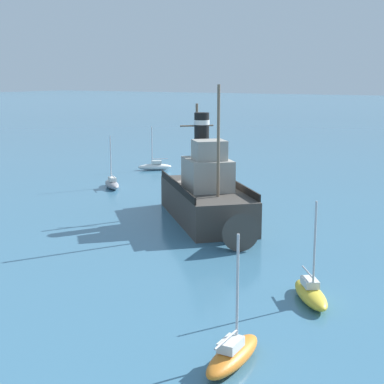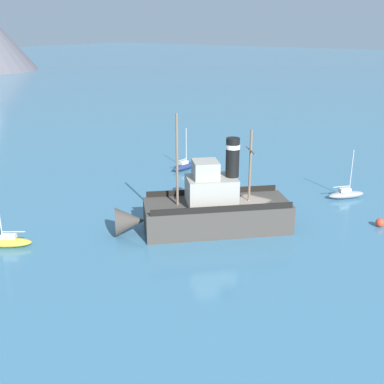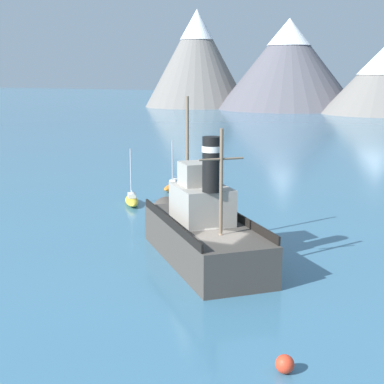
# 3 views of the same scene
# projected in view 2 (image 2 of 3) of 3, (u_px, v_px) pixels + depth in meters

# --- Properties ---
(ground_plane) EXTENTS (600.00, 600.00, 0.00)m
(ground_plane) POSITION_uv_depth(u_px,v_px,m) (250.00, 227.00, 40.85)
(ground_plane) COLOR teal
(old_tugboat) EXTENTS (12.54, 12.60, 9.90)m
(old_tugboat) POSITION_uv_depth(u_px,v_px,m) (210.00, 209.00, 39.82)
(old_tugboat) COLOR #423D38
(old_tugboat) RESTS_ON ground
(sailboat_navy) EXTENTS (3.90, 1.52, 4.90)m
(sailboat_navy) POSITION_uv_depth(u_px,v_px,m) (184.00, 166.00, 56.93)
(sailboat_navy) COLOR navy
(sailboat_navy) RESTS_ON ground
(sailboat_yellow) EXTENTS (3.16, 3.70, 4.90)m
(sailboat_yellow) POSITION_uv_depth(u_px,v_px,m) (7.00, 242.00, 37.20)
(sailboat_yellow) COLOR gold
(sailboat_yellow) RESTS_ON ground
(sailboat_grey) EXTENTS (3.61, 3.29, 4.90)m
(sailboat_grey) POSITION_uv_depth(u_px,v_px,m) (346.00, 194.00, 47.57)
(sailboat_grey) COLOR gray
(sailboat_grey) RESTS_ON ground
(mooring_buoy) EXTENTS (0.74, 0.74, 0.74)m
(mooring_buoy) POSITION_uv_depth(u_px,v_px,m) (380.00, 223.00, 40.89)
(mooring_buoy) COLOR red
(mooring_buoy) RESTS_ON ground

